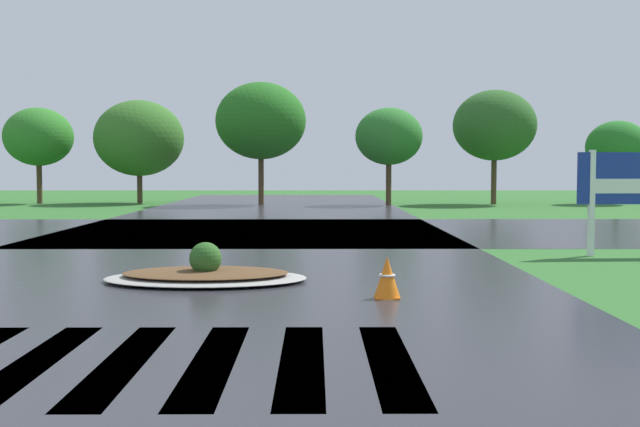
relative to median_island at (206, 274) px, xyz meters
The scene contains 6 objects.
asphalt_roadway 0.77m from the median_island, 93.71° to the left, with size 11.77×80.00×0.01m, color #2B2B30.
asphalt_cross_road 10.54m from the median_island, 90.27° to the left, with size 90.00×10.59×0.01m, color #2B2B30.
crosswalk_stripes 5.57m from the median_island, 90.51° to the right, with size 5.85×3.40×0.01m.
median_island is the anchor object (origin of this frame).
traffic_cone 3.44m from the median_island, 30.25° to the right, with size 0.41×0.41×0.63m.
background_treeline 27.81m from the median_island, 88.77° to the left, with size 33.73×6.19×6.27m.
Camera 1 is at (1.93, -4.19, 1.98)m, focal length 44.09 mm.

